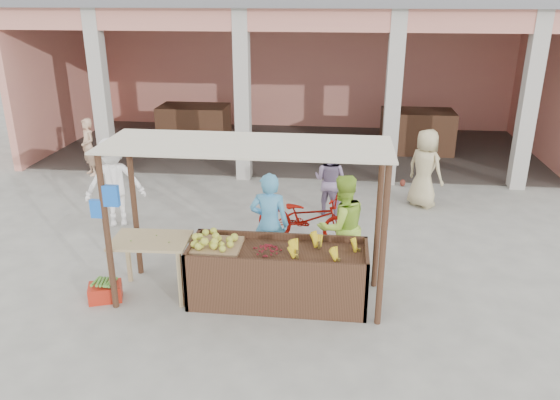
# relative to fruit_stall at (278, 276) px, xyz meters

# --- Properties ---
(ground) EXTENTS (60.00, 60.00, 0.00)m
(ground) POSITION_rel_fruit_stall_xyz_m (-0.50, 0.00, -0.40)
(ground) COLOR slate
(ground) RESTS_ON ground
(market_building) EXTENTS (14.40, 6.40, 4.20)m
(market_building) POSITION_rel_fruit_stall_xyz_m (-0.45, 8.93, 2.30)
(market_building) COLOR tan
(market_building) RESTS_ON ground
(fruit_stall) EXTENTS (2.60, 0.95, 0.80)m
(fruit_stall) POSITION_rel_fruit_stall_xyz_m (0.00, 0.00, 0.00)
(fruit_stall) COLOR #4D2F1F
(fruit_stall) RESTS_ON ground
(stall_awning) EXTENTS (4.09, 1.35, 2.39)m
(stall_awning) POSITION_rel_fruit_stall_xyz_m (-0.51, 0.06, 1.58)
(stall_awning) COLOR #4D2F1F
(stall_awning) RESTS_ON ground
(banana_heap) EXTENTS (1.01, 0.55, 0.18)m
(banana_heap) POSITION_rel_fruit_stall_xyz_m (0.71, 0.02, 0.49)
(banana_heap) COLOR yellow
(banana_heap) RESTS_ON fruit_stall
(melon_tray) EXTENTS (0.74, 0.64, 0.20)m
(melon_tray) POSITION_rel_fruit_stall_xyz_m (-0.93, 0.04, 0.49)
(melon_tray) COLOR #9B7850
(melon_tray) RESTS_ON fruit_stall
(berry_heap) EXTENTS (0.45, 0.37, 0.14)m
(berry_heap) POSITION_rel_fruit_stall_xyz_m (-0.17, -0.03, 0.47)
(berry_heap) COLOR maroon
(berry_heap) RESTS_ON fruit_stall
(side_table) EXTENTS (1.17, 0.81, 0.91)m
(side_table) POSITION_rel_fruit_stall_xyz_m (-1.90, -0.01, 0.37)
(side_table) COLOR tan
(side_table) RESTS_ON ground
(papaya_pile) EXTENTS (0.72, 0.41, 0.21)m
(papaya_pile) POSITION_rel_fruit_stall_xyz_m (-1.90, -0.01, 0.62)
(papaya_pile) COLOR #569731
(papaya_pile) RESTS_ON side_table
(red_crate) EXTENTS (0.56, 0.48, 0.25)m
(red_crate) POSITION_rel_fruit_stall_xyz_m (-2.58, -0.27, -0.28)
(red_crate) COLOR #B32413
(red_crate) RESTS_ON ground
(plantain_bundle) EXTENTS (0.36, 0.25, 0.07)m
(plantain_bundle) POSITION_rel_fruit_stall_xyz_m (-2.58, -0.27, -0.12)
(plantain_bundle) COLOR #549235
(plantain_bundle) RESTS_ON red_crate
(produce_sacks) EXTENTS (0.88, 0.55, 0.67)m
(produce_sacks) POSITION_rel_fruit_stall_xyz_m (2.55, 5.45, -0.07)
(produce_sacks) COLOR maroon
(produce_sacks) RESTS_ON ground
(vendor_blue) EXTENTS (0.71, 0.53, 1.84)m
(vendor_blue) POSITION_rel_fruit_stall_xyz_m (-0.24, 0.85, 0.52)
(vendor_blue) COLOR #50A9E1
(vendor_blue) RESTS_ON ground
(vendor_green) EXTENTS (1.00, 0.85, 1.80)m
(vendor_green) POSITION_rel_fruit_stall_xyz_m (0.91, 0.90, 0.50)
(vendor_green) COLOR #ADDD41
(vendor_green) RESTS_ON ground
(motorcycle) EXTENTS (1.14, 2.09, 1.03)m
(motorcycle) POSITION_rel_fruit_stall_xyz_m (0.29, 2.04, 0.12)
(motorcycle) COLOR #8A0C05
(motorcycle) RESTS_ON ground
(shopper_a) EXTENTS (1.36, 1.02, 1.90)m
(shopper_a) POSITION_rel_fruit_stall_xyz_m (-3.48, 2.48, 0.55)
(shopper_a) COLOR white
(shopper_a) RESTS_ON ground
(shopper_c) EXTENTS (1.06, 1.04, 1.87)m
(shopper_c) POSITION_rel_fruit_stall_xyz_m (2.64, 4.19, 0.53)
(shopper_c) COLOR tan
(shopper_c) RESTS_ON ground
(shopper_e) EXTENTS (0.69, 0.69, 1.50)m
(shopper_e) POSITION_rel_fruit_stall_xyz_m (-5.39, 5.46, 0.35)
(shopper_e) COLOR #DAA883
(shopper_e) RESTS_ON ground
(shopper_f) EXTENTS (0.90, 0.75, 1.61)m
(shopper_f) POSITION_rel_fruit_stall_xyz_m (0.66, 3.51, 0.40)
(shopper_f) COLOR slate
(shopper_f) RESTS_ON ground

